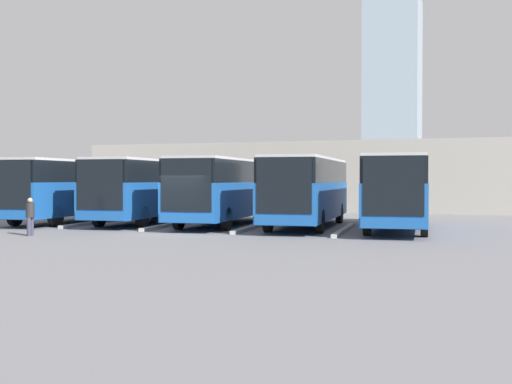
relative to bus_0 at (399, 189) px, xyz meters
The scene contains 13 objects.
ground_plane 10.36m from the bus_0, 30.68° to the left, with size 600.00×600.00×0.00m, color slate.
bus_0 is the anchor object (origin of this frame).
curb_divider_0 3.25m from the bus_0, 35.84° to the left, with size 0.24×6.93×0.15m, color #B2B2AD.
bus_1 4.39m from the bus_0, ahead, with size 3.48×10.90×3.36m.
curb_divider_1 6.96m from the bus_0, 11.99° to the left, with size 0.24×6.93×0.15m, color #B2B2AD.
bus_2 8.77m from the bus_0, ahead, with size 3.48×10.90×3.36m.
curb_divider_2 11.18m from the bus_0, ahead, with size 0.24×6.93×0.15m, color #B2B2AD.
bus_3 13.15m from the bus_0, ahead, with size 3.48×10.90×3.36m.
curb_divider_3 15.49m from the bus_0, ahead, with size 0.24×6.93×0.15m, color #B2B2AD.
bus_4 17.53m from the bus_0, ahead, with size 3.48×10.90×3.36m.
pedestrian 16.18m from the bus_0, 29.96° to the left, with size 0.38×0.38×1.57m.
station_building 21.57m from the bus_0, 66.01° to the right, with size 34.03×14.26×5.03m.
office_tower 236.15m from the bus_0, 82.48° to the right, with size 21.35×21.35×76.67m.
Camera 1 is at (-12.38, 24.67, 2.38)m, focal length 45.00 mm.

